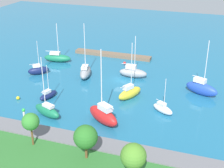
{
  "coord_description": "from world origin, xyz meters",
  "views": [
    {
      "loc": [
        -21.15,
        66.58,
        30.89
      ],
      "look_at": [
        0.0,
        5.82,
        1.5
      ],
      "focal_mm": 52.18,
      "sensor_mm": 36.0,
      "label": 1
    }
  ],
  "objects_px": {
    "sailboat_green_far_north": "(47,111)",
    "harbor_beacon": "(24,117)",
    "sailboat_white_along_channel": "(163,109)",
    "sailboat_green_near_pier": "(57,58)",
    "mooring_buoy_yellow": "(18,98)",
    "pier_dock": "(112,55)",
    "park_tree_east": "(86,137)",
    "sailboat_navy_lone_south": "(48,95)",
    "sailboat_blue_outer_mooring": "(201,88)",
    "park_tree_mideast": "(133,156)",
    "mooring_buoy_red": "(125,63)",
    "sailboat_yellow_center_basin": "(130,93)",
    "sailboat_gray_inner_mooring": "(85,72)",
    "sailboat_navy_far_south": "(38,70)",
    "sailboat_red_west_end": "(103,115)",
    "park_tree_center": "(31,122)",
    "sailboat_gray_off_beacon": "(133,72)"
  },
  "relations": [
    {
      "from": "sailboat_blue_outer_mooring",
      "to": "sailboat_gray_inner_mooring",
      "type": "distance_m",
      "value": 27.02
    },
    {
      "from": "sailboat_green_near_pier",
      "to": "sailboat_navy_far_south",
      "type": "bearing_deg",
      "value": -101.36
    },
    {
      "from": "sailboat_green_far_north",
      "to": "park_tree_east",
      "type": "bearing_deg",
      "value": 160.05
    },
    {
      "from": "park_tree_mideast",
      "to": "park_tree_east",
      "type": "bearing_deg",
      "value": -16.67
    },
    {
      "from": "sailboat_white_along_channel",
      "to": "mooring_buoy_yellow",
      "type": "distance_m",
      "value": 29.65
    },
    {
      "from": "sailboat_white_along_channel",
      "to": "sailboat_blue_outer_mooring",
      "type": "distance_m",
      "value": 12.11
    },
    {
      "from": "park_tree_east",
      "to": "sailboat_navy_lone_south",
      "type": "bearing_deg",
      "value": -47.08
    },
    {
      "from": "park_tree_east",
      "to": "mooring_buoy_red",
      "type": "bearing_deg",
      "value": -80.52
    },
    {
      "from": "sailboat_green_far_north",
      "to": "harbor_beacon",
      "type": "bearing_deg",
      "value": 109.75
    },
    {
      "from": "pier_dock",
      "to": "park_tree_center",
      "type": "relative_size",
      "value": 4.0
    },
    {
      "from": "sailboat_gray_inner_mooring",
      "to": "sailboat_blue_outer_mooring",
      "type": "bearing_deg",
      "value": -104.91
    },
    {
      "from": "pier_dock",
      "to": "harbor_beacon",
      "type": "xyz_separation_m",
      "value": [
        0.69,
        42.52,
        3.2
      ]
    },
    {
      "from": "sailboat_white_along_channel",
      "to": "sailboat_gray_inner_mooring",
      "type": "distance_m",
      "value": 23.53
    },
    {
      "from": "sailboat_green_far_north",
      "to": "sailboat_red_west_end",
      "type": "xyz_separation_m",
      "value": [
        -10.77,
        -1.17,
        0.46
      ]
    },
    {
      "from": "sailboat_yellow_center_basin",
      "to": "sailboat_red_west_end",
      "type": "bearing_deg",
      "value": -161.32
    },
    {
      "from": "sailboat_blue_outer_mooring",
      "to": "park_tree_mideast",
      "type": "bearing_deg",
      "value": -79.5
    },
    {
      "from": "sailboat_navy_lone_south",
      "to": "sailboat_green_near_pier",
      "type": "bearing_deg",
      "value": 37.98
    },
    {
      "from": "sailboat_white_along_channel",
      "to": "sailboat_blue_outer_mooring",
      "type": "bearing_deg",
      "value": 91.24
    },
    {
      "from": "sailboat_yellow_center_basin",
      "to": "sailboat_green_near_pier",
      "type": "distance_m",
      "value": 28.35
    },
    {
      "from": "sailboat_white_along_channel",
      "to": "sailboat_gray_off_beacon",
      "type": "bearing_deg",
      "value": 156.68
    },
    {
      "from": "sailboat_yellow_center_basin",
      "to": "sailboat_navy_far_south",
      "type": "bearing_deg",
      "value": 105.89
    },
    {
      "from": "sailboat_red_west_end",
      "to": "harbor_beacon",
      "type": "bearing_deg",
      "value": 67.97
    },
    {
      "from": "sailboat_green_far_north",
      "to": "sailboat_blue_outer_mooring",
      "type": "xyz_separation_m",
      "value": [
        -26.35,
        -18.85,
        0.34
      ]
    },
    {
      "from": "sailboat_red_west_end",
      "to": "mooring_buoy_yellow",
      "type": "height_order",
      "value": "sailboat_red_west_end"
    },
    {
      "from": "park_tree_east",
      "to": "sailboat_navy_lone_south",
      "type": "relative_size",
      "value": 0.74
    },
    {
      "from": "sailboat_navy_lone_south",
      "to": "sailboat_gray_off_beacon",
      "type": "xyz_separation_m",
      "value": [
        -13.58,
        -16.49,
        0.46
      ]
    },
    {
      "from": "park_tree_center",
      "to": "mooring_buoy_red",
      "type": "bearing_deg",
      "value": -93.11
    },
    {
      "from": "sailboat_navy_lone_south",
      "to": "sailboat_white_along_channel",
      "type": "bearing_deg",
      "value": -70.34
    },
    {
      "from": "sailboat_green_near_pier",
      "to": "sailboat_gray_inner_mooring",
      "type": "relative_size",
      "value": 0.81
    },
    {
      "from": "sailboat_red_west_end",
      "to": "park_tree_mideast",
      "type": "bearing_deg",
      "value": 154.95
    },
    {
      "from": "sailboat_yellow_center_basin",
      "to": "mooring_buoy_yellow",
      "type": "xyz_separation_m",
      "value": [
        21.63,
        8.22,
        -0.94
      ]
    },
    {
      "from": "sailboat_navy_lone_south",
      "to": "sailboat_gray_inner_mooring",
      "type": "relative_size",
      "value": 0.56
    },
    {
      "from": "pier_dock",
      "to": "park_tree_east",
      "type": "height_order",
      "value": "park_tree_east"
    },
    {
      "from": "sailboat_navy_lone_south",
      "to": "sailboat_blue_outer_mooring",
      "type": "relative_size",
      "value": 0.61
    },
    {
      "from": "park_tree_east",
      "to": "mooring_buoy_yellow",
      "type": "xyz_separation_m",
      "value": [
        21.75,
        -14.71,
        -4.5
      ]
    },
    {
      "from": "sailboat_red_west_end",
      "to": "mooring_buoy_red",
      "type": "distance_m",
      "value": 29.87
    },
    {
      "from": "sailboat_red_west_end",
      "to": "mooring_buoy_red",
      "type": "xyz_separation_m",
      "value": [
        5.07,
        -29.41,
        -1.25
      ]
    },
    {
      "from": "sailboat_yellow_center_basin",
      "to": "sailboat_white_along_channel",
      "type": "relative_size",
      "value": 1.68
    },
    {
      "from": "sailboat_green_far_north",
      "to": "park_tree_mideast",
      "type": "bearing_deg",
      "value": 167.76
    },
    {
      "from": "park_tree_east",
      "to": "sailboat_yellow_center_basin",
      "type": "xyz_separation_m",
      "value": [
        0.11,
        -22.93,
        -3.56
      ]
    },
    {
      "from": "sailboat_navy_lone_south",
      "to": "harbor_beacon",
      "type": "bearing_deg",
      "value": -150.83
    },
    {
      "from": "sailboat_white_along_channel",
      "to": "sailboat_green_near_pier",
      "type": "bearing_deg",
      "value": -177.35
    },
    {
      "from": "park_tree_mideast",
      "to": "park_tree_center",
      "type": "xyz_separation_m",
      "value": [
        16.81,
        -2.61,
        0.28
      ]
    },
    {
      "from": "park_tree_mideast",
      "to": "sailboat_green_near_pier",
      "type": "xyz_separation_m",
      "value": [
        32.23,
        -39.61,
        -3.95
      ]
    },
    {
      "from": "mooring_buoy_red",
      "to": "mooring_buoy_yellow",
      "type": "relative_size",
      "value": 1.03
    },
    {
      "from": "sailboat_blue_outer_mooring",
      "to": "park_tree_east",
      "type": "bearing_deg",
      "value": -93.66
    },
    {
      "from": "sailboat_green_far_north",
      "to": "mooring_buoy_red",
      "type": "xyz_separation_m",
      "value": [
        -5.7,
        -30.57,
        -0.79
      ]
    },
    {
      "from": "sailboat_green_far_north",
      "to": "sailboat_navy_lone_south",
      "type": "bearing_deg",
      "value": -41.56
    },
    {
      "from": "park_tree_mideast",
      "to": "sailboat_white_along_channel",
      "type": "relative_size",
      "value": 0.78
    },
    {
      "from": "pier_dock",
      "to": "park_tree_mideast",
      "type": "height_order",
      "value": "park_tree_mideast"
    }
  ]
}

